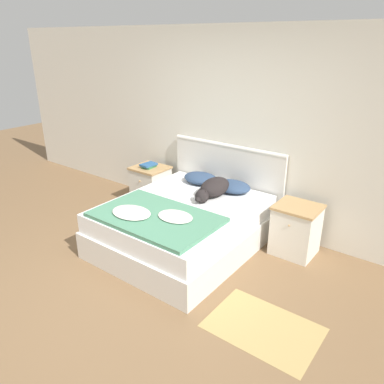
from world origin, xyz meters
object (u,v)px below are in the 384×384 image
nightstand_left (151,186)px  book_stack (149,165)px  pillow_left (201,178)px  dog (213,188)px  bed (183,226)px  nightstand_right (296,230)px  pillow_right (233,186)px

nightstand_left → book_stack: 0.34m
pillow_left → dog: 0.49m
nightstand_left → book_stack: bearing=-89.2°
bed → nightstand_right: bearing=30.5°
bed → book_stack: 1.38m
pillow_left → book_stack: pillow_left is taller
pillow_left → dog: bearing=-35.3°
nightstand_right → dog: bearing=-166.3°
book_stack → bed: bearing=-29.7°
pillow_left → bed: bearing=-70.7°
bed → nightstand_left: 1.34m
bed → pillow_left: size_ratio=3.93×
bed → pillow_left: bearing=109.3°
nightstand_right → pillow_left: (-1.41, 0.04, 0.32)m
pillow_left → pillow_right: (0.50, 0.00, 0.00)m
pillow_left → pillow_right: bearing=0.0°
bed → pillow_left: pillow_left is taller
nightstand_left → pillow_right: 1.44m
bed → dog: bearing=71.3°
bed → pillow_right: pillow_right is taller
nightstand_left → pillow_left: bearing=2.4°
pillow_left → book_stack: bearing=-176.2°
pillow_right → dog: dog is taller
pillow_right → dog: size_ratio=0.69×
nightstand_right → pillow_left: bearing=178.5°
bed → dog: 0.60m
bed → pillow_right: (0.25, 0.72, 0.35)m
bed → pillow_right: size_ratio=3.93×
nightstand_left → pillow_right: pillow_right is taller
bed → book_stack: (-1.15, 0.66, 0.37)m
nightstand_left → nightstand_right: bearing=0.0°
pillow_left → book_stack: size_ratio=2.00×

